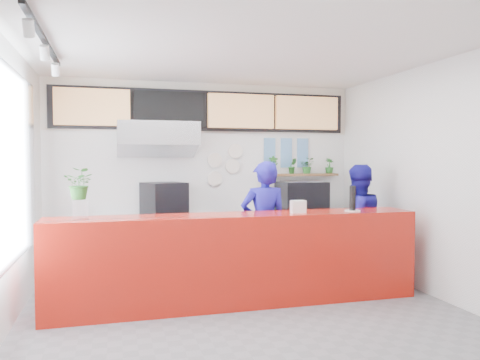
{
  "coord_description": "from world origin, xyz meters",
  "views": [
    {
      "loc": [
        -1.45,
        -5.03,
        1.76
      ],
      "look_at": [
        0.1,
        0.7,
        1.5
      ],
      "focal_mm": 35.0,
      "sensor_mm": 36.0,
      "label": 1
    }
  ],
  "objects_px": {
    "panini_oven": "(164,199)",
    "pepper_mill": "(353,198)",
    "staff_right": "(357,223)",
    "service_counter": "(238,259)",
    "staff_center": "(264,226)",
    "espresso_machine": "(302,197)"
  },
  "relations": [
    {
      "from": "panini_oven",
      "to": "pepper_mill",
      "type": "height_order",
      "value": "pepper_mill"
    },
    {
      "from": "staff_right",
      "to": "service_counter",
      "type": "bearing_deg",
      "value": 7.78
    },
    {
      "from": "pepper_mill",
      "to": "staff_center",
      "type": "bearing_deg",
      "value": 150.14
    },
    {
      "from": "staff_center",
      "to": "pepper_mill",
      "type": "relative_size",
      "value": 5.6
    },
    {
      "from": "service_counter",
      "to": "staff_right",
      "type": "distance_m",
      "value": 2.03
    },
    {
      "from": "service_counter",
      "to": "espresso_machine",
      "type": "height_order",
      "value": "espresso_machine"
    },
    {
      "from": "panini_oven",
      "to": "staff_right",
      "type": "height_order",
      "value": "staff_right"
    },
    {
      "from": "service_counter",
      "to": "panini_oven",
      "type": "relative_size",
      "value": 7.98
    },
    {
      "from": "pepper_mill",
      "to": "service_counter",
      "type": "bearing_deg",
      "value": 176.48
    },
    {
      "from": "espresso_machine",
      "to": "staff_right",
      "type": "relative_size",
      "value": 0.45
    },
    {
      "from": "staff_center",
      "to": "pepper_mill",
      "type": "height_order",
      "value": "staff_center"
    },
    {
      "from": "espresso_machine",
      "to": "service_counter",
      "type": "bearing_deg",
      "value": -134.61
    },
    {
      "from": "service_counter",
      "to": "staff_center",
      "type": "height_order",
      "value": "staff_center"
    },
    {
      "from": "espresso_machine",
      "to": "pepper_mill",
      "type": "height_order",
      "value": "pepper_mill"
    },
    {
      "from": "staff_center",
      "to": "pepper_mill",
      "type": "distance_m",
      "value": 1.22
    },
    {
      "from": "service_counter",
      "to": "panini_oven",
      "type": "distance_m",
      "value": 2.03
    },
    {
      "from": "staff_center",
      "to": "service_counter",
      "type": "bearing_deg",
      "value": 48.18
    },
    {
      "from": "panini_oven",
      "to": "espresso_machine",
      "type": "distance_m",
      "value": 2.28
    },
    {
      "from": "staff_center",
      "to": "pepper_mill",
      "type": "xyz_separation_m",
      "value": [
        1.0,
        -0.57,
        0.4
      ]
    },
    {
      "from": "staff_center",
      "to": "staff_right",
      "type": "height_order",
      "value": "staff_center"
    },
    {
      "from": "staff_right",
      "to": "pepper_mill",
      "type": "relative_size",
      "value": 5.44
    },
    {
      "from": "staff_right",
      "to": "espresso_machine",
      "type": "bearing_deg",
      "value": -82.99
    }
  ]
}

